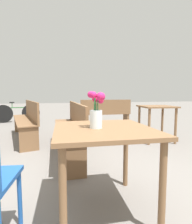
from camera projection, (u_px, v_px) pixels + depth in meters
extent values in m
plane|color=slate|center=(103.00, 209.00, 1.51)|extent=(40.00, 40.00, 0.00)
cube|color=brown|center=(103.00, 129.00, 1.44)|extent=(0.86, 0.89, 0.03)
cylinder|color=brown|center=(63.00, 200.00, 1.07)|extent=(0.05, 0.05, 0.69)
cylinder|color=brown|center=(162.00, 189.00, 1.19)|extent=(0.05, 0.05, 0.69)
cylinder|color=brown|center=(63.00, 159.00, 1.75)|extent=(0.05, 0.05, 0.69)
cylinder|color=brown|center=(126.00, 155.00, 1.88)|extent=(0.05, 0.05, 0.69)
cylinder|color=silver|center=(96.00, 119.00, 1.41)|extent=(0.10, 0.10, 0.15)
cylinder|color=silver|center=(96.00, 123.00, 1.41)|extent=(0.09, 0.09, 0.08)
cylinder|color=#337038|center=(98.00, 115.00, 1.41)|extent=(0.01, 0.01, 0.20)
sphere|color=#D11E60|center=(101.00, 101.00, 1.42)|extent=(0.05, 0.05, 0.05)
cylinder|color=#337038|center=(96.00, 114.00, 1.42)|extent=(0.01, 0.01, 0.21)
sphere|color=#D11E60|center=(96.00, 99.00, 1.44)|extent=(0.06, 0.06, 0.06)
cylinder|color=#337038|center=(94.00, 112.00, 1.41)|extent=(0.01, 0.01, 0.24)
sphere|color=#D11E60|center=(91.00, 95.00, 1.41)|extent=(0.06, 0.06, 0.06)
cylinder|color=#337038|center=(95.00, 112.00, 1.39)|extent=(0.01, 0.01, 0.24)
sphere|color=#D11E60|center=(93.00, 95.00, 1.35)|extent=(0.06, 0.06, 0.06)
cylinder|color=#337038|center=(98.00, 113.00, 1.39)|extent=(0.01, 0.01, 0.22)
sphere|color=#D11E60|center=(101.00, 97.00, 1.36)|extent=(0.07, 0.07, 0.07)
cylinder|color=#1E519E|center=(20.00, 198.00, 1.31)|extent=(0.03, 0.03, 0.43)
cube|color=brown|center=(67.00, 128.00, 2.89)|extent=(0.43, 1.95, 0.02)
cube|color=brown|center=(76.00, 115.00, 2.91)|extent=(0.11, 1.93, 0.40)
cube|color=brown|center=(73.00, 161.00, 2.04)|extent=(0.33, 0.07, 0.43)
cube|color=brown|center=(64.00, 130.00, 3.79)|extent=(0.33, 0.07, 0.43)
cube|color=brown|center=(24.00, 120.00, 3.84)|extent=(0.74, 2.01, 0.02)
cube|color=brown|center=(31.00, 110.00, 3.89)|extent=(0.42, 1.95, 0.40)
cube|color=brown|center=(29.00, 139.00, 3.04)|extent=(0.33, 0.12, 0.43)
cube|color=brown|center=(21.00, 124.00, 4.69)|extent=(0.33, 0.12, 0.43)
cube|color=brown|center=(105.00, 114.00, 5.05)|extent=(1.46, 0.43, 0.02)
cube|color=brown|center=(106.00, 107.00, 4.87)|extent=(1.45, 0.11, 0.40)
cube|color=brown|center=(82.00, 122.00, 4.92)|extent=(0.08, 0.33, 0.43)
cube|color=brown|center=(126.00, 121.00, 5.22)|extent=(0.08, 0.33, 0.43)
cube|color=brown|center=(157.00, 107.00, 3.68)|extent=(0.77, 0.76, 0.03)
cylinder|color=brown|center=(149.00, 127.00, 3.42)|extent=(0.05, 0.05, 0.72)
cylinder|color=brown|center=(176.00, 126.00, 3.48)|extent=(0.05, 0.05, 0.72)
cylinder|color=brown|center=(139.00, 122.00, 3.95)|extent=(0.05, 0.05, 0.72)
cylinder|color=brown|center=(162.00, 122.00, 4.01)|extent=(0.05, 0.05, 0.72)
cylinder|color=black|center=(3.00, 114.00, 6.13)|extent=(0.63, 0.14, 0.63)
cylinder|color=black|center=(31.00, 113.00, 6.52)|extent=(0.63, 0.14, 0.63)
cube|color=#2D6633|center=(17.00, 108.00, 6.31)|extent=(0.82, 0.16, 0.03)
cylinder|color=#2D6633|center=(12.00, 105.00, 6.23)|extent=(0.02, 0.02, 0.19)
cube|color=black|center=(12.00, 102.00, 6.22)|extent=(0.17, 0.09, 0.04)
cube|color=#2D6633|center=(29.00, 103.00, 6.47)|extent=(0.11, 0.44, 0.02)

